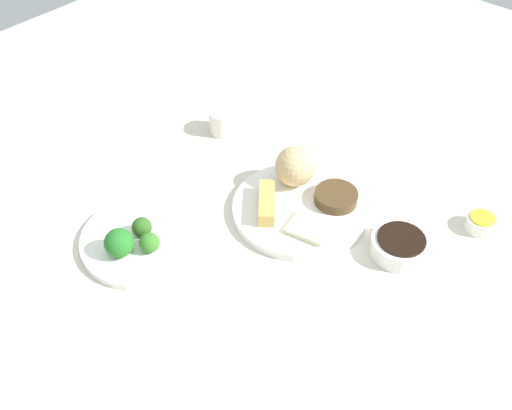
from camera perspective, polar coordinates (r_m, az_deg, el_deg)
tabletop at (r=1.17m, az=4.41°, el=-1.15°), size 2.20×2.20×0.02m
main_plate at (r=1.16m, az=4.35°, el=-0.25°), size 0.26×0.26×0.02m
rice_scoop at (r=1.18m, az=3.79°, el=3.73°), size 0.08×0.08×0.08m
spring_roll at (r=1.13m, az=1.05°, el=0.20°), size 0.09×0.10×0.03m
crab_rangoon_wonton at (r=1.11m, az=5.12°, el=-2.19°), size 0.09×0.08×0.01m
stir_fry_heap at (r=1.16m, az=7.68°, el=0.78°), size 0.08×0.08×0.02m
broccoli_plate at (r=1.12m, az=-10.65°, el=-3.18°), size 0.24×0.24×0.01m
broccoli_floret_0 at (r=1.08m, az=-10.20°, el=-3.58°), size 0.04×0.04×0.04m
broccoli_floret_1 at (r=1.08m, az=-13.01°, el=-3.56°), size 0.05×0.05×0.05m
broccoli_floret_2 at (r=1.11m, az=-10.91°, el=-2.09°), size 0.04×0.04×0.04m
soy_sauce_bowl at (r=1.11m, az=13.65°, el=-3.84°), size 0.11×0.11×0.03m
soy_sauce_bowl_liquid at (r=1.09m, az=13.81°, el=-3.19°), size 0.09×0.09×0.00m
sauce_ramekin_hot_mustard at (r=1.20m, az=20.76°, el=-1.67°), size 0.06×0.06×0.03m
sauce_ramekin_hot_mustard_liquid at (r=1.19m, az=20.94°, el=-1.15°), size 0.05×0.05×0.00m
teacup at (r=1.34m, az=-3.21°, el=7.99°), size 0.06×0.06×0.05m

